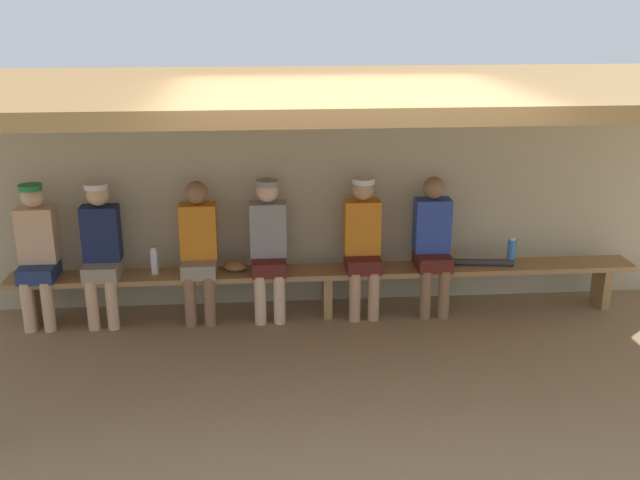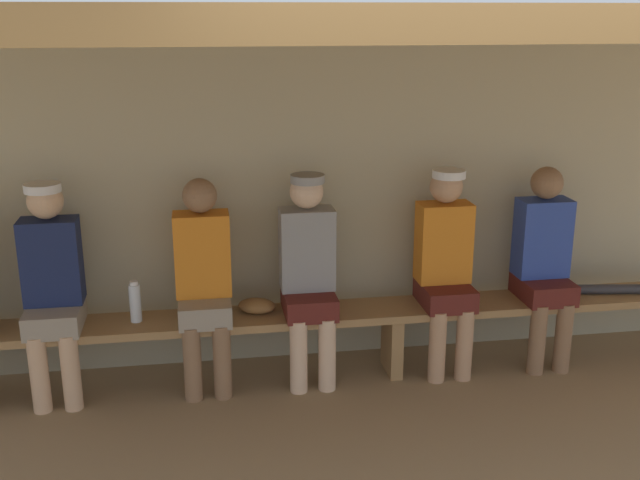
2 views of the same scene
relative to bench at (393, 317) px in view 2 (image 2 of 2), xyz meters
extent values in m
cube|color=#B7AD8C|center=(0.00, 0.45, 0.71)|extent=(8.00, 0.20, 2.20)
cube|color=olive|center=(0.00, -0.85, 1.87)|extent=(8.00, 2.80, 0.12)
cube|color=#9E7547|center=(0.00, 0.00, 0.05)|extent=(6.00, 0.36, 0.05)
cube|color=#9E7547|center=(0.00, 0.00, -0.18)|extent=(0.08, 0.29, 0.41)
cube|color=gray|center=(-1.21, -0.02, 0.14)|extent=(0.32, 0.40, 0.14)
cylinder|color=#8C6647|center=(-1.30, -0.18, -0.15)|extent=(0.11, 0.11, 0.48)
cylinder|color=#8C6647|center=(-1.12, -0.18, -0.15)|extent=(0.11, 0.11, 0.48)
cube|color=orange|center=(-1.21, 0.06, 0.47)|extent=(0.34, 0.20, 0.52)
sphere|color=#8C6647|center=(-1.21, 0.06, 0.84)|extent=(0.21, 0.21, 0.21)
cube|color=#591E19|center=(1.02, -0.02, 0.14)|extent=(0.32, 0.40, 0.14)
cylinder|color=#8C6647|center=(0.93, -0.18, -0.15)|extent=(0.11, 0.11, 0.48)
cylinder|color=#8C6647|center=(1.11, -0.18, -0.15)|extent=(0.11, 0.11, 0.48)
cube|color=#2D47A5|center=(1.02, 0.06, 0.47)|extent=(0.34, 0.20, 0.52)
sphere|color=#8C6647|center=(1.02, 0.06, 0.84)|extent=(0.21, 0.21, 0.21)
cube|color=#591E19|center=(-0.56, -0.02, 0.14)|extent=(0.32, 0.40, 0.14)
cylinder|color=beige|center=(-0.65, -0.18, -0.15)|extent=(0.11, 0.11, 0.48)
cylinder|color=beige|center=(-0.47, -0.18, -0.15)|extent=(0.11, 0.11, 0.48)
cube|color=gray|center=(-0.56, 0.06, 0.47)|extent=(0.34, 0.20, 0.52)
sphere|color=beige|center=(-0.56, 0.06, 0.84)|extent=(0.21, 0.21, 0.21)
cylinder|color=gray|center=(-0.56, 0.02, 0.93)|extent=(0.21, 0.21, 0.05)
cube|color=#591E19|center=(0.34, -0.02, 0.14)|extent=(0.32, 0.40, 0.14)
cylinder|color=tan|center=(0.25, -0.18, -0.15)|extent=(0.11, 0.11, 0.48)
cylinder|color=tan|center=(0.43, -0.18, -0.15)|extent=(0.11, 0.11, 0.48)
cube|color=orange|center=(0.34, 0.06, 0.47)|extent=(0.34, 0.20, 0.52)
sphere|color=tan|center=(0.34, 0.06, 0.84)|extent=(0.21, 0.21, 0.21)
cylinder|color=white|center=(0.34, 0.02, 0.93)|extent=(0.21, 0.21, 0.05)
cube|color=gray|center=(-2.10, -0.02, 0.14)|extent=(0.32, 0.40, 0.14)
cylinder|color=#DBAD84|center=(-2.19, -0.18, -0.15)|extent=(0.11, 0.11, 0.48)
cylinder|color=#DBAD84|center=(-2.01, -0.18, -0.15)|extent=(0.11, 0.11, 0.48)
cube|color=#19234C|center=(-2.10, 0.06, 0.47)|extent=(0.34, 0.20, 0.52)
sphere|color=#DBAD84|center=(-2.10, 0.06, 0.84)|extent=(0.21, 0.21, 0.21)
cylinder|color=white|center=(-2.10, 0.02, 0.93)|extent=(0.21, 0.21, 0.05)
cylinder|color=silver|center=(-1.63, 0.02, 0.19)|extent=(0.07, 0.07, 0.24)
cylinder|color=white|center=(-1.63, 0.02, 0.32)|extent=(0.05, 0.05, 0.02)
ellipsoid|color=olive|center=(-0.88, 0.04, 0.12)|extent=(0.28, 0.24, 0.09)
cylinder|color=#333338|center=(1.43, 0.00, 0.11)|extent=(0.78, 0.18, 0.07)
camera|label=1|loc=(-0.61, -6.71, 2.58)|focal=42.14mm
camera|label=2|loc=(-1.21, -4.48, 1.91)|focal=42.89mm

